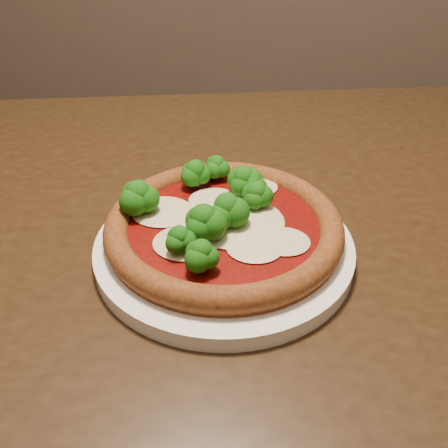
# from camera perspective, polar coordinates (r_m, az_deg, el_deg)

# --- Properties ---
(dining_table) EXTENTS (1.30, 1.08, 0.75)m
(dining_table) POSITION_cam_1_polar(r_m,az_deg,el_deg) (0.66, -3.16, -6.88)
(dining_table) COLOR black
(dining_table) RESTS_ON floor
(plate) EXTENTS (0.28, 0.28, 0.02)m
(plate) POSITION_cam_1_polar(r_m,az_deg,el_deg) (0.55, 0.00, -2.64)
(plate) COLOR white
(plate) RESTS_ON dining_table
(pizza) EXTENTS (0.26, 0.26, 0.06)m
(pizza) POSITION_cam_1_polar(r_m,az_deg,el_deg) (0.55, -0.35, 0.33)
(pizza) COLOR brown
(pizza) RESTS_ON plate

